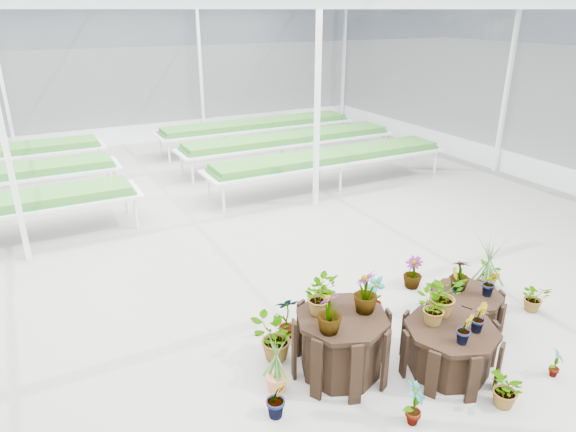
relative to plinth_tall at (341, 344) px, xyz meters
name	(u,v)px	position (x,y,z in m)	size (l,w,h in m)	color
ground_plane	(275,328)	(-0.30, 1.21, -0.40)	(24.00, 24.00, 0.00)	gray
greenhouse_shell	(274,176)	(-0.30, 1.21, 1.85)	(18.00, 24.00, 4.50)	white
steel_frame	(274,176)	(-0.30, 1.21, 1.85)	(18.00, 24.00, 4.50)	silver
nursery_benches	(150,169)	(-0.30, 8.41, 0.02)	(16.00, 7.00, 0.84)	silver
plinth_tall	(341,344)	(0.00, 0.00, 0.00)	(1.17, 1.17, 0.80)	black
plinth_mid	(449,349)	(1.20, -0.60, -0.09)	(1.18, 1.18, 0.62)	black
plinth_low	(466,307)	(2.20, 0.10, -0.17)	(1.02, 1.02, 0.46)	black
nursery_plants	(399,309)	(0.97, 0.12, 0.15)	(4.77, 3.06, 1.34)	#306925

